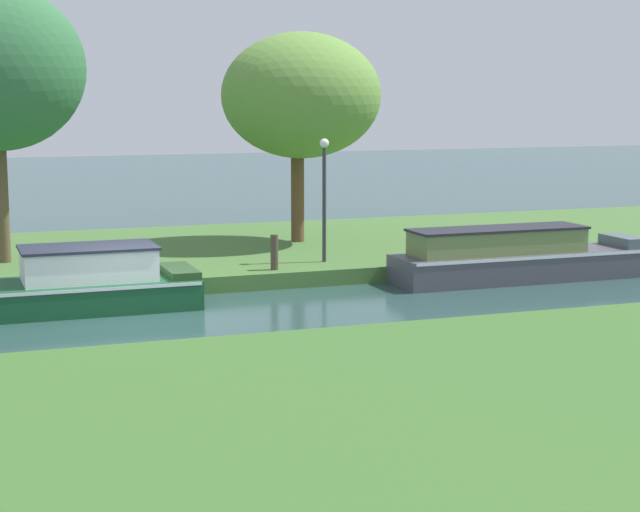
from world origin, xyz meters
TOP-DOWN VIEW (x-y plane):
  - ground_plane at (0.00, 0.00)m, footprint 120.00×120.00m
  - riverbank_far at (0.00, 7.00)m, footprint 72.00×10.00m
  - riverbank_near at (0.00, -9.00)m, footprint 72.00×10.00m
  - forest_barge at (-0.86, 1.20)m, footprint 4.74×2.07m
  - slate_narrowboat at (9.82, 1.20)m, footprint 6.74×1.65m
  - willow_tree_right at (6.00, 6.83)m, footprint 4.59×4.42m
  - lamp_post at (5.41, 3.31)m, footprint 0.24×0.24m
  - mooring_post_near at (3.82, 2.55)m, footprint 0.19×0.19m

SIDE VIEW (x-z plane):
  - ground_plane at x=0.00m, z-range 0.00..0.00m
  - riverbank_far at x=0.00m, z-range 0.00..0.40m
  - riverbank_near at x=0.00m, z-range 0.00..0.40m
  - forest_barge at x=-0.86m, z-range -0.13..1.28m
  - slate_narrowboat at x=9.82m, z-range -0.10..1.28m
  - mooring_post_near at x=3.82m, z-range 0.40..1.28m
  - lamp_post at x=5.41m, z-range 0.79..3.96m
  - willow_tree_right at x=6.00m, z-range 1.61..7.66m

